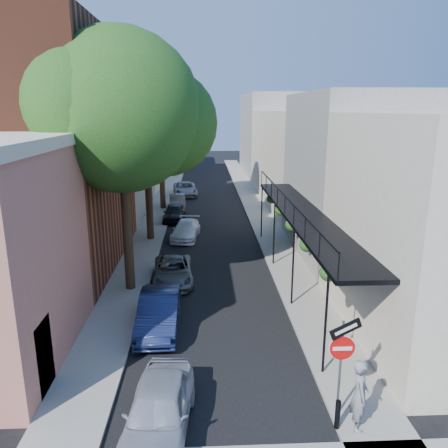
{
  "coord_description": "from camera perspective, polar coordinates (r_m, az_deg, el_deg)",
  "views": [
    {
      "loc": [
        -0.36,
        -8.93,
        8.1
      ],
      "look_at": [
        0.58,
        11.19,
        2.8
      ],
      "focal_mm": 35.0,
      "sensor_mm": 36.0,
      "label": 1
    }
  ],
  "objects": [
    {
      "name": "buildings_right",
      "position": [
        39.71,
        11.11,
        9.16
      ],
      "size": [
        9.8,
        55.0,
        10.0
      ],
      "color": "beige",
      "rests_on": "ground"
    },
    {
      "name": "buildings_left",
      "position": [
        38.87,
        -16.18,
        9.5
      ],
      "size": [
        10.1,
        59.1,
        12.0
      ],
      "color": "#C77066",
      "rests_on": "ground"
    },
    {
      "name": "parked_car_b",
      "position": [
        16.99,
        -8.47,
        -11.29
      ],
      "size": [
        1.49,
        4.2,
        1.38
      ],
      "primitive_type": "imported",
      "rotation": [
        0.0,
        0.0,
        0.01
      ],
      "color": "#161F45",
      "rests_on": "ground"
    },
    {
      "name": "parked_car_g",
      "position": [
        42.51,
        -5.11,
        4.58
      ],
      "size": [
        2.6,
        4.85,
        1.29
      ],
      "primitive_type": "imported",
      "rotation": [
        0.0,
        0.0,
        0.1
      ],
      "color": "gray",
      "rests_on": "ground"
    },
    {
      "name": "sign_post",
      "position": [
        12.14,
        15.16,
        -15.81
      ],
      "size": [
        0.89,
        0.17,
        2.99
      ],
      "color": "#595B60",
      "rests_on": "ground"
    },
    {
      "name": "parked_car_c",
      "position": [
        21.28,
        -6.66,
        -6.13
      ],
      "size": [
        2.1,
        4.11,
        1.11
      ],
      "primitive_type": "imported",
      "rotation": [
        0.0,
        0.0,
        0.06
      ],
      "color": "slate",
      "rests_on": "ground"
    },
    {
      "name": "parked_car_f",
      "position": [
        36.78,
        -6.11,
        2.88
      ],
      "size": [
        1.59,
        3.72,
        1.19
      ],
      "primitive_type": "imported",
      "rotation": [
        0.0,
        0.0,
        0.09
      ],
      "color": "#635B54",
      "rests_on": "ground"
    },
    {
      "name": "oak_far",
      "position": [
        36.32,
        -7.65,
        14.86
      ],
      "size": [
        7.7,
        7.0,
        11.9
      ],
      "color": "#342315",
      "rests_on": "ground"
    },
    {
      "name": "sidewalk_left",
      "position": [
        39.92,
        -7.85,
        2.98
      ],
      "size": [
        2.0,
        64.0,
        0.12
      ],
      "primitive_type": "cube",
      "color": "gray",
      "rests_on": "ground"
    },
    {
      "name": "sidewalk_right",
      "position": [
        39.99,
        3.65,
        3.11
      ],
      "size": [
        2.0,
        64.0,
        0.12
      ],
      "primitive_type": "cube",
      "color": "gray",
      "rests_on": "ground"
    },
    {
      "name": "parked_car_d",
      "position": [
        28.26,
        -5.0,
        -0.78
      ],
      "size": [
        2.01,
        4.06,
        1.13
      ],
      "primitive_type": "imported",
      "rotation": [
        0.0,
        0.0,
        -0.11
      ],
      "color": "white",
      "rests_on": "ground"
    },
    {
      "name": "oak_mid",
      "position": [
        27.35,
        -9.3,
        12.36
      ],
      "size": [
        6.6,
        6.0,
        10.2
      ],
      "color": "#342315",
      "rests_on": "ground"
    },
    {
      "name": "oak_near",
      "position": [
        19.43,
        -11.92,
        13.78
      ],
      "size": [
        7.48,
        6.8,
        11.42
      ],
      "color": "#342315",
      "rests_on": "ground"
    },
    {
      "name": "bollard",
      "position": [
        12.56,
        14.61,
        -22.93
      ],
      "size": [
        0.14,
        0.14,
        0.8
      ],
      "primitive_type": "cylinder",
      "color": "black",
      "rests_on": "sidewalk_right"
    },
    {
      "name": "parked_car_a",
      "position": [
        12.19,
        -8.52,
        -22.89
      ],
      "size": [
        1.91,
        4.14,
        1.37
      ],
      "primitive_type": "imported",
      "rotation": [
        0.0,
        0.0,
        -0.07
      ],
      "color": "#A3A9B5",
      "rests_on": "ground"
    },
    {
      "name": "pedestrian",
      "position": [
        12.38,
        17.3,
        -20.52
      ],
      "size": [
        0.58,
        0.77,
        1.93
      ],
      "primitive_type": "imported",
      "rotation": [
        0.0,
        0.0,
        1.4
      ],
      "color": "gray",
      "rests_on": "sidewalk_right"
    },
    {
      "name": "road_surface",
      "position": [
        39.77,
        -2.09,
        2.98
      ],
      "size": [
        6.0,
        64.0,
        0.01
      ],
      "primitive_type": "cube",
      "color": "black",
      "rests_on": "ground"
    },
    {
      "name": "parked_car_e",
      "position": [
        32.77,
        -6.52,
        1.47
      ],
      "size": [
        1.63,
        3.77,
        1.27
      ],
      "primitive_type": "imported",
      "rotation": [
        0.0,
        0.0,
        -0.04
      ],
      "color": "black",
      "rests_on": "ground"
    }
  ]
}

